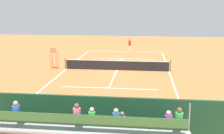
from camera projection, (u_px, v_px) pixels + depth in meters
ground_plane at (117, 70)px, 27.42m from camera, size 60.00×60.00×0.00m
court_line_markings at (117, 70)px, 27.45m from camera, size 10.10×22.20×0.01m
tennis_net at (117, 65)px, 27.31m from camera, size 10.30×0.10×1.07m
backdrop_wall at (88, 116)px, 13.63m from camera, size 18.00×0.16×2.00m
bleacher_stand at (85, 129)px, 12.27m from camera, size 9.06×2.40×2.48m
umpire_chair at (54, 56)px, 27.70m from camera, size 0.67×0.67×2.14m
courtside_bench at (136, 120)px, 14.17m from camera, size 1.80×0.40×0.93m
equipment_bag at (105, 127)px, 14.30m from camera, size 0.90×0.36×0.36m
tennis_player at (130, 44)px, 37.70m from camera, size 0.38×0.54×1.93m
tennis_racket at (125, 52)px, 37.45m from camera, size 0.35×0.58×0.03m
tennis_ball_near at (119, 54)px, 35.91m from camera, size 0.07×0.07×0.07m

